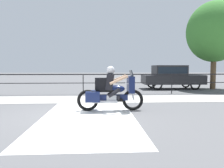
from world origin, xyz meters
name	(u,v)px	position (x,y,z in m)	size (l,w,h in m)	color
ground_plane	(71,115)	(0.00, 0.00, 0.00)	(120.00, 120.00, 0.00)	#565659
sidewalk_band	(80,99)	(0.00, 3.40, 0.01)	(44.00, 2.40, 0.01)	#A8A59E
crosswalk_band	(89,116)	(0.58, -0.20, 0.00)	(2.78, 6.00, 0.01)	silver
fence_railing	(83,78)	(0.00, 5.44, 0.91)	(36.00, 0.05, 1.15)	black
motorcycle	(110,91)	(1.29, 0.58, 0.70)	(2.31, 0.76, 1.55)	black
parked_car	(171,76)	(5.97, 8.20, 0.94)	(4.19, 1.75, 1.66)	#232326
tree_behind_sign	(215,32)	(8.90, 7.97, 3.97)	(3.79, 3.79, 6.07)	brown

